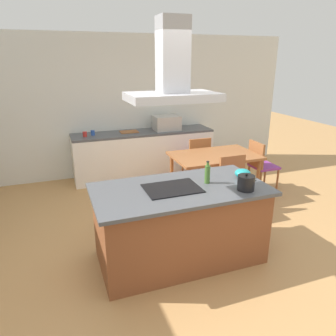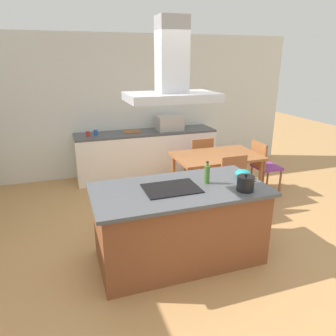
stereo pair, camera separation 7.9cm
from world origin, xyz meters
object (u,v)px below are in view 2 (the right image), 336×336
Objects in this scene: chair_at_right_end at (263,163)px; cooktop at (171,188)px; dining_table at (217,160)px; chair_facing_back_wall at (200,158)px; range_hood at (172,75)px; mixing_bowl at (243,174)px; cutting_board at (132,132)px; chair_facing_island at (237,183)px; tea_kettle at (246,183)px; countertop_microwave at (169,123)px; coffee_mug_red at (88,134)px; olive_oil_bottle at (207,174)px; coffee_mug_blue at (96,132)px.

cooktop is at bearing -146.70° from chair_at_right_end.
dining_table is at bearing 180.00° from chair_at_right_end.
range_hood is at bearing -121.59° from chair_facing_back_wall.
mixing_bowl is 2.17m from chair_facing_back_wall.
cutting_board is at bearing 143.68° from chair_at_right_end.
chair_at_right_end is at bearing 36.01° from chair_facing_island.
cutting_board is at bearing 85.67° from range_hood.
range_hood reaches higher than chair_facing_island.
chair_at_right_end is (1.48, 1.76, -0.47)m from tea_kettle.
countertop_microwave is at bearing 71.35° from range_hood.
range_hood is at bearing -177.47° from mixing_bowl.
cutting_board is at bearing 143.42° from chair_facing_back_wall.
mixing_bowl is 1.98m from chair_at_right_end.
tea_kettle is 2.62× the size of coffee_mug_red.
chair_facing_island is at bearing -90.00° from dining_table.
range_hood is (-2.22, -1.46, 1.59)m from chair_at_right_end.
olive_oil_bottle is 2.33m from chair_facing_back_wall.
tea_kettle reaches higher than chair_at_right_end.
chair_facing_island is at bearing -63.07° from cutting_board.
mixing_bowl reaches higher than dining_table.
countertop_microwave is 3.22m from range_hood.
chair_at_right_end is at bearing 33.30° from range_hood.
olive_oil_bottle is 0.48m from mixing_bowl.
cutting_board reaches higher than chair_facing_island.
mixing_bowl is (0.48, 0.01, -0.06)m from olive_oil_bottle.
dining_table is at bearing -39.38° from coffee_mug_blue.
countertop_microwave is 0.98m from chair_facing_back_wall.
chair_facing_island is (-0.92, -0.67, 0.00)m from chair_at_right_end.
dining_table is 0.93m from chair_at_right_end.
coffee_mug_red reaches higher than chair_facing_island.
cutting_board is (0.22, 2.93, 0.00)m from cooktop.
chair_facing_back_wall is at bearing -66.08° from countertop_microwave.
mixing_bowl is 0.56× the size of cutting_board.
coffee_mug_red is at bearing 133.20° from chair_facing_island.
chair_facing_back_wall is (-0.00, 0.67, -0.16)m from dining_table.
olive_oil_bottle is 3.03m from coffee_mug_blue.
coffee_mug_red reaches higher than cutting_board.
range_hood is (-0.44, -0.03, 1.09)m from olive_oil_bottle.
dining_table is 2.43m from range_hood.
chair_facing_island is at bearing 62.59° from tea_kettle.
tea_kettle is 0.90× the size of olive_oil_bottle.
range_hood is at bearing -108.65° from countertop_microwave.
chair_at_right_end is at bearing 33.30° from cooktop.
dining_table is (1.93, -1.39, -0.28)m from coffee_mug_red.
range_hood is at bearing -94.33° from cutting_board.
dining_table is at bearing 48.16° from cooktop.
cooktop is at bearing 157.82° from tea_kettle.
range_hood is at bearing -148.71° from chair_facing_island.
coffee_mug_red is 2.39m from dining_table.
coffee_mug_blue is 0.10× the size of chair_facing_island.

